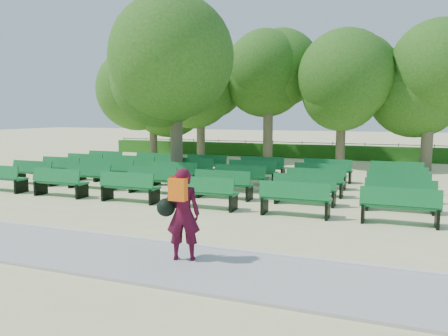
# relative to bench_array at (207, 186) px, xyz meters

# --- Properties ---
(ground) EXTENTS (120.00, 120.00, 0.00)m
(ground) POSITION_rel_bench_array_xyz_m (0.14, -0.92, -0.10)
(ground) COLOR beige
(paving) EXTENTS (30.00, 2.20, 0.06)m
(paving) POSITION_rel_bench_array_xyz_m (0.14, -8.32, -0.07)
(paving) COLOR #A6A5A2
(paving) RESTS_ON ground
(curb) EXTENTS (30.00, 0.12, 0.10)m
(curb) POSITION_rel_bench_array_xyz_m (0.14, -7.17, -0.05)
(curb) COLOR silver
(curb) RESTS_ON ground
(hedge) EXTENTS (26.00, 0.70, 0.90)m
(hedge) POSITION_rel_bench_array_xyz_m (0.14, 13.08, 0.35)
(hedge) COLOR #235D18
(hedge) RESTS_ON ground
(fence) EXTENTS (26.00, 0.10, 1.02)m
(fence) POSITION_rel_bench_array_xyz_m (0.14, 13.48, -0.10)
(fence) COLOR black
(fence) RESTS_ON ground
(tree_line) EXTENTS (21.80, 6.80, 7.04)m
(tree_line) POSITION_rel_bench_array_xyz_m (0.14, 9.08, -0.10)
(tree_line) COLOR #2E6019
(tree_line) RESTS_ON ground
(bench_array) EXTENTS (2.03, 0.69, 1.27)m
(bench_array) POSITION_rel_bench_array_xyz_m (0.00, 0.00, 0.00)
(bench_array) COLOR #12682C
(bench_array) RESTS_ON ground
(tree_among) EXTENTS (4.96, 4.96, 7.15)m
(tree_among) POSITION_rel_bench_array_xyz_m (-1.94, 1.21, 4.79)
(tree_among) COLOR brown
(tree_among) RESTS_ON ground
(person) EXTENTS (0.91, 0.63, 1.83)m
(person) POSITION_rel_bench_array_xyz_m (2.93, -8.07, 0.90)
(person) COLOR #44091E
(person) RESTS_ON ground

